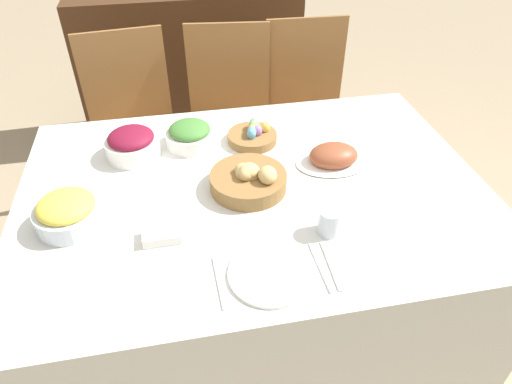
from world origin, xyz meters
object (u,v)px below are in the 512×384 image
at_px(pineapple_bowl, 68,212).
at_px(egg_basket, 253,135).
at_px(spoon, 331,266).
at_px(ham_platter, 333,157).
at_px(sideboard, 190,64).
at_px(fork, 219,282).
at_px(chair_far_left, 134,126).
at_px(green_salad_bowl, 190,135).
at_px(beet_salad_bowl, 132,144).
at_px(bread_basket, 249,179).
at_px(dinner_plate, 270,274).
at_px(butter_dish, 162,235).
at_px(drinking_cup, 330,222).
at_px(knife, 320,267).
at_px(chair_far_center, 230,117).

bearing_deg(pineapple_bowl, egg_basket, 29.64).
bearing_deg(spoon, ham_platter, 72.53).
bearing_deg(sideboard, fork, -91.85).
bearing_deg(chair_far_left, green_salad_bowl, -72.40).
height_order(sideboard, beet_salad_bowl, sideboard).
relative_size(chair_far_left, beet_salad_bowl, 4.90).
xyz_separation_m(bread_basket, dinner_plate, (-0.01, -0.39, -0.03)).
xyz_separation_m(pineapple_bowl, butter_dish, (0.27, -0.12, -0.03)).
xyz_separation_m(green_salad_bowl, drinking_cup, (0.37, -0.57, -0.00)).
distance_m(pineapple_bowl, green_salad_bowl, 0.55).
distance_m(chair_far_left, knife, 1.41).
bearing_deg(knife, fork, 178.36).
distance_m(beet_salad_bowl, fork, 0.71).
bearing_deg(fork, green_salad_bowl, 89.82).
distance_m(chair_far_left, drinking_cup, 1.33).
bearing_deg(pineapple_bowl, spoon, -23.52).
bearing_deg(dinner_plate, butter_dish, 145.13).
height_order(green_salad_bowl, dinner_plate, green_salad_bowl).
height_order(pineapple_bowl, green_salad_bowl, pineapple_bowl).
relative_size(pineapple_bowl, knife, 1.09).
xyz_separation_m(chair_far_left, chair_far_center, (0.49, -0.00, 0.00)).
xyz_separation_m(bread_basket, spoon, (0.16, -0.39, -0.04)).
distance_m(ham_platter, knife, 0.52).
xyz_separation_m(sideboard, bread_basket, (0.09, -1.73, 0.31)).
height_order(beet_salad_bowl, drinking_cup, beet_salad_bowl).
relative_size(fork, knife, 1.00).
bearing_deg(sideboard, egg_basket, -83.90).
bearing_deg(chair_far_center, ham_platter, -64.58).
xyz_separation_m(ham_platter, fork, (-0.48, -0.48, -0.02)).
bearing_deg(sideboard, ham_platter, -75.92).
bearing_deg(green_salad_bowl, bread_basket, -60.99).
bearing_deg(egg_basket, sideboard, 96.10).
relative_size(sideboard, fork, 7.52).
relative_size(chair_far_center, spoon, 5.18).
height_order(knife, butter_dish, butter_dish).
bearing_deg(spoon, drinking_cup, 75.75).
bearing_deg(bread_basket, butter_dish, -147.00).
bearing_deg(bread_basket, drinking_cup, -52.52).
xyz_separation_m(sideboard, beet_salad_bowl, (-0.30, -1.45, 0.32)).
distance_m(pineapple_bowl, beet_salad_bowl, 0.40).
relative_size(egg_basket, drinking_cup, 2.27).
distance_m(egg_basket, dinner_plate, 0.69).
xyz_separation_m(chair_far_left, pineapple_bowl, (-0.14, -0.95, 0.27)).
height_order(egg_basket, pineapple_bowl, pineapple_bowl).
relative_size(chair_far_left, sideboard, 0.69).
bearing_deg(fork, drinking_cup, 19.16).
height_order(egg_basket, spoon, egg_basket).
distance_m(pineapple_bowl, dinner_plate, 0.65).
bearing_deg(bread_basket, chair_far_center, 86.15).
xyz_separation_m(green_salad_bowl, beet_salad_bowl, (-0.21, -0.03, 0.01)).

